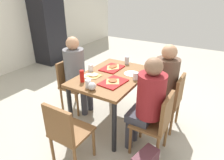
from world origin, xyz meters
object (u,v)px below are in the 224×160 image
Objects in this scene: foil_bundle at (92,86)px; chair_left_end at (66,131)px; person_in_brown_jacket at (163,80)px; pizza_slice_a at (113,81)px; plastic_cup_a at (91,68)px; plastic_cup_b at (135,76)px; tray_red_far at (112,68)px; drink_fridge at (48,27)px; chair_near_right at (171,98)px; condiment_bottle at (82,76)px; paper_plate_center at (92,76)px; paper_plate_near_edge at (132,74)px; tray_red_near at (113,82)px; soda_can at (127,60)px; pizza_slice_c at (94,75)px; person_far_side at (76,69)px; person_in_red at (148,100)px; pizza_slice_b at (113,67)px; main_table at (112,82)px; plastic_cup_c at (88,84)px; chair_far_side at (71,82)px; chair_near_left at (157,121)px.

chair_left_end is at bearing 177.55° from foil_bundle.
person_in_brown_jacket is 6.14× the size of pizza_slice_a.
plastic_cup_a is 1.00× the size of plastic_cup_b.
tray_red_far is 0.19× the size of drink_fridge.
chair_near_right is 1.28m from condiment_bottle.
paper_plate_near_edge is (0.36, -0.45, 0.00)m from paper_plate_center.
plastic_cup_b is at bearing -40.51° from tray_red_near.
plastic_cup_a is at bearing 110.09° from paper_plate_near_edge.
pizza_slice_a is 0.72m from soda_can.
foil_bundle is at bearing -115.99° from condiment_bottle.
pizza_slice_c reaches higher than tray_red_far.
chair_near_right is at bearing -78.37° from person_far_side.
person_in_red is 5.33× the size of pizza_slice_b.
chair_near_right is 0.66m from person_in_red.
tray_red_near is 0.31m from plastic_cup_b.
main_table is 0.29m from pizza_slice_c.
tray_red_near is at bearing -104.68° from person_far_side.
condiment_bottle is 0.08× the size of drink_fridge.
tray_red_far is 1.64× the size of paper_plate_near_edge.
plastic_cup_c is at bearing -118.75° from condiment_bottle.
condiment_bottle reaches higher than tray_red_far.
tray_red_near is 0.34m from plastic_cup_c.
soda_can is (0.68, -0.20, 0.06)m from paper_plate_center.
chair_far_side is 1.07m from paper_plate_near_edge.
chair_left_end is 8.32× the size of plastic_cup_a.
soda_can is at bearing -12.84° from condiment_bottle.
chair_left_end is 2.31× the size of tray_red_near.
pizza_slice_c is (-0.17, -0.59, 0.31)m from chair_far_side.
plastic_cup_b is (0.33, 0.45, 0.35)m from chair_near_left.
person_in_brown_jacket reaches higher than plastic_cup_a.
tray_red_far is at bearing -9.70° from condiment_bottle.
person_in_red is 12.42× the size of plastic_cup_b.
chair_left_end is at bearing 152.97° from person_in_brown_jacket.
plastic_cup_c is (-0.47, 0.06, 0.15)m from main_table.
paper_plate_center is 1.38× the size of condiment_bottle.
foil_bundle is at bearing 148.71° from plastic_cup_b.
condiment_bottle reaches higher than chair_near_right.
paper_plate_center is 2.20× the size of plastic_cup_b.
chair_left_end is at bearing -173.11° from plastic_cup_c.
drink_fridge is at bearing 54.10° from condiment_bottle.
pizza_slice_c is (-0.35, 0.42, 0.01)m from paper_plate_near_edge.
person_in_brown_jacket is 1.00× the size of person_far_side.
pizza_slice_a reaches higher than pizza_slice_c.
person_far_side is 3.45× the size of tray_red_far.
chair_left_end reaches higher than pizza_slice_a.
main_table is 0.27m from tray_red_far.
person_in_red is at bearing -136.87° from plastic_cup_b.
condiment_bottle reaches higher than chair_near_left.
pizza_slice_b is 1.46× the size of condiment_bottle.
paper_plate_near_edge is 0.71m from foil_bundle.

